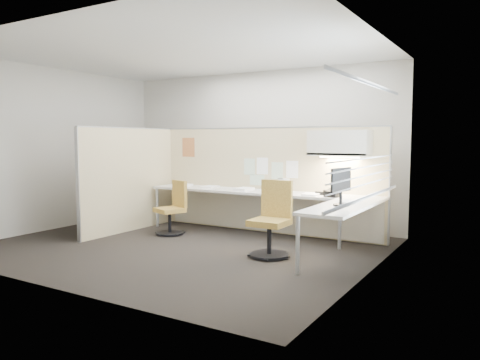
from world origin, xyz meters
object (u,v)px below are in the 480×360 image
Objects in this scene: chair_left at (173,210)px; desk at (273,201)px; monitor at (341,184)px; chair_right at (272,222)px; phone at (332,193)px.

desk is at bearing 37.96° from chair_left.
monitor is at bearing -31.02° from desk.
chair_right is 1.13m from phone.
chair_left is 0.87× the size of chair_right.
chair_left is 3.63× the size of phone.
monitor is at bearing 7.22° from chair_right.
chair_left reaches higher than desk.
chair_right reaches higher than phone.
desk is 1.69m from chair_left.
chair_right is 4.16× the size of phone.
desk is 4.58× the size of chair_left.
chair_right is 1.06m from monitor.
phone is at bearing 36.95° from monitor.
monitor is 0.96m from phone.
desk is 1.65m from monitor.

